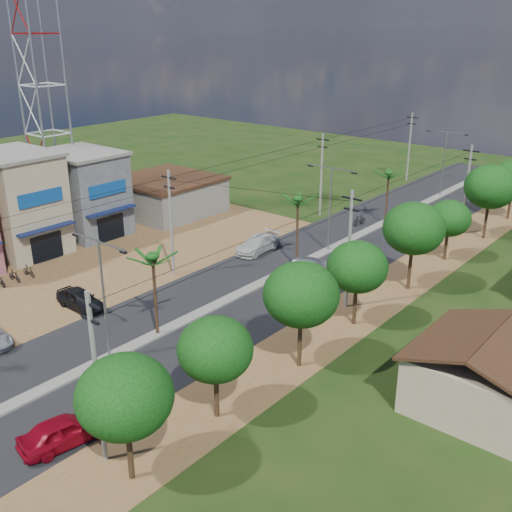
{
  "coord_description": "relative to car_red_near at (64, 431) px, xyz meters",
  "views": [
    {
      "loc": [
        28.21,
        -19.46,
        19.77
      ],
      "look_at": [
        0.53,
        13.85,
        3.0
      ],
      "focal_mm": 42.0,
      "sensor_mm": 36.0,
      "label": 1
    }
  ],
  "objects": [
    {
      "name": "utility_pole_w_c",
      "position": [
        -12.0,
        40.56,
        3.98
      ],
      "size": [
        1.6,
        0.24,
        9.0
      ],
      "color": "#605E56",
      "rests_on": "ground"
    },
    {
      "name": "utility_pole_e_a",
      "position": [
        2.5,
        0.56,
        3.98
      ],
      "size": [
        1.6,
        0.24,
        9.0
      ],
      "color": "#605E56",
      "rests_on": "ground"
    },
    {
      "name": "palm_median_far",
      "position": [
        -5.0,
        42.56,
        4.49
      ],
      "size": [
        2.0,
        2.0,
        5.85
      ],
      "color": "black",
      "rests_on": "ground"
    },
    {
      "name": "streetlight_mid",
      "position": [
        -5.0,
        31.56,
        4.01
      ],
      "size": [
        5.1,
        0.18,
        8.0
      ],
      "color": "gray",
      "rests_on": "ground"
    },
    {
      "name": "tree_east_a",
      "position": [
        4.5,
        0.56,
        3.71
      ],
      "size": [
        4.4,
        4.4,
        6.37
      ],
      "color": "black",
      "rests_on": "ground"
    },
    {
      "name": "utility_pole_e_b",
      "position": [
        2.5,
        22.56,
        3.98
      ],
      "size": [
        1.6,
        0.24,
        9.0
      ],
      "color": "#605E56",
      "rests_on": "ground"
    },
    {
      "name": "streetlight_far",
      "position": [
        -5.0,
        56.56,
        4.01
      ],
      "size": [
        5.1,
        0.18,
        8.0
      ],
      "color": "gray",
      "rests_on": "ground"
    },
    {
      "name": "tree_east_d",
      "position": [
        4.4,
        20.56,
        3.56
      ],
      "size": [
        4.2,
        4.2,
        6.13
      ],
      "color": "black",
      "rests_on": "ground"
    },
    {
      "name": "moto_rider_east",
      "position": [
        -1.3,
        5.8,
        -0.32
      ],
      "size": [
        0.78,
        1.78,
        0.91
      ],
      "primitive_type": "imported",
      "rotation": [
        0.0,
        0.0,
        3.04
      ],
      "color": "black",
      "rests_on": "ground"
    },
    {
      "name": "utility_pole_e_c",
      "position": [
        2.5,
        44.56,
        3.98
      ],
      "size": [
        1.6,
        0.24,
        9.0
      ],
      "color": "#605E56",
      "rests_on": "ground"
    },
    {
      "name": "car_silver_mid",
      "position": [
        -2.99,
        25.15,
        0.05
      ],
      "size": [
        2.6,
        5.23,
        1.65
      ],
      "primitive_type": "imported",
      "rotation": [
        0.0,
        0.0,
        3.32
      ],
      "color": "#95979C",
      "rests_on": "ground"
    },
    {
      "name": "road",
      "position": [
        -5.0,
        21.56,
        -0.76
      ],
      "size": [
        12.0,
        110.0,
        0.04
      ],
      "primitive_type": "cube",
      "color": "black",
      "rests_on": "ground"
    },
    {
      "name": "car_parked_dark",
      "position": [
        -12.5,
        9.68,
        -0.03
      ],
      "size": [
        4.41,
        1.82,
        1.49
      ],
      "primitive_type": "imported",
      "rotation": [
        0.0,
        0.0,
        1.56
      ],
      "color": "black",
      "rests_on": "ground"
    },
    {
      "name": "moto_rider_west_b",
      "position": [
        -6.76,
        40.17,
        -0.21
      ],
      "size": [
        0.81,
        1.95,
        1.13
      ],
      "primitive_type": "imported",
      "rotation": [
        0.0,
        0.0,
        -0.15
      ],
      "color": "black",
      "rests_on": "ground"
    },
    {
      "name": "utility_pole_w_d",
      "position": [
        -12.0,
        61.56,
        3.98
      ],
      "size": [
        1.6,
        0.24,
        9.0
      ],
      "color": "#605E56",
      "rests_on": "ground"
    },
    {
      "name": "moto_rider_west_a",
      "position": [
        -10.0,
        26.11,
        -0.29
      ],
      "size": [
        1.04,
        1.93,
        0.96
      ],
      "primitive_type": "imported",
      "rotation": [
        0.0,
        0.0,
        -0.23
      ],
      "color": "black",
      "rests_on": "ground"
    },
    {
      "name": "streetlight_near",
      "position": [
        -5.0,
        6.56,
        4.01
      ],
      "size": [
        5.1,
        0.18,
        8.0
      ],
      "color": "gray",
      "rests_on": "ground"
    },
    {
      "name": "car_red_near",
      "position": [
        0.0,
        0.0,
        0.0
      ],
      "size": [
        2.61,
        4.8,
        1.55
      ],
      "primitive_type": "imported",
      "rotation": [
        0.0,
        0.0,
        2.96
      ],
      "color": "maroon",
      "rests_on": "ground"
    },
    {
      "name": "dirt_shoulder_east",
      "position": [
        3.5,
        21.56,
        -0.76
      ],
      "size": [
        5.0,
        90.0,
        0.03
      ],
      "primitive_type": "cube",
      "color": "brown",
      "rests_on": "ground"
    },
    {
      "name": "ground",
      "position": [
        -5.0,
        6.56,
        -0.78
      ],
      "size": [
        160.0,
        160.0,
        0.0
      ],
      "primitive_type": "plane",
      "color": "black",
      "rests_on": "ground"
    },
    {
      "name": "palm_median_mid",
      "position": [
        -5.0,
        26.56,
        5.12
      ],
      "size": [
        2.0,
        2.0,
        6.55
      ],
      "color": "black",
      "rests_on": "ground"
    },
    {
      "name": "telecom_tower",
      "position": [
        -32.0,
        20.56,
        18.34
      ],
      "size": [
        3.8,
        3.8,
        43.0
      ],
      "color": "gray",
      "rests_on": "ground"
    },
    {
      "name": "shophouse_grey",
      "position": [
        -26.98,
        20.56,
        3.39
      ],
      "size": [
        9.0,
        6.4,
        8.3
      ],
      "color": "#47494E",
      "rests_on": "ground"
    },
    {
      "name": "tree_east_b",
      "position": [
        4.3,
        6.56,
        3.34
      ],
      "size": [
        4.0,
        4.0,
        5.83
      ],
      "color": "black",
      "rests_on": "ground"
    },
    {
      "name": "tree_east_e",
      "position": [
        4.6,
        28.56,
        4.31
      ],
      "size": [
        4.8,
        4.8,
        7.14
      ],
      "color": "black",
      "rests_on": "ground"
    },
    {
      "name": "palm_median_near",
      "position": [
        -5.0,
        10.56,
        4.76
      ],
      "size": [
        2.0,
        2.0,
        6.15
      ],
      "color": "black",
      "rests_on": "ground"
    },
    {
      "name": "utility_pole_w_b",
      "position": [
        -12.0,
        18.56,
        3.98
      ],
      "size": [
        1.6,
        0.24,
        9.0
      ],
      "color": "#605E56",
      "rests_on": "ground"
    },
    {
      "name": "low_shed",
      "position": [
        -26.0,
        30.56,
        1.19
      ],
      "size": [
        10.4,
        10.4,
        3.95
      ],
      "color": "#605E56",
      "rests_on": "ground"
    },
    {
      "name": "tree_east_c",
      "position": [
        4.7,
        13.56,
        4.09
      ],
      "size": [
        4.6,
        4.6,
        6.83
      ],
      "color": "black",
      "rests_on": "ground"
    },
    {
      "name": "house_east_near",
      "position": [
        15.0,
        16.56,
        1.62
      ],
      "size": [
        7.6,
        7.5,
        4.6
      ],
      "color": "#9D896A",
      "rests_on": "ground"
    },
    {
      "name": "tree_east_g",
      "position": [
        4.8,
        44.56,
        4.46
      ],
      "size": [
        5.0,
        5.0,
        7.38
      ],
      "color": "black",
      "rests_on": "ground"
    },
    {
      "name": "dirt_lot_west",
      "position": [
        -20.0,
        14.56,
        -0.76
      ],
      "size": [
        18.0,
        46.0,
        0.04
      ],
      "primitive_type": "cube",
      "color": "brown",
      "rests_on": "ground"
    },
    {
      "name": "median",
      "position": [
        -5.0,
        24.56,
        -0.69
      ],
      "size": [
        1.0,
        90.0,
        0.18
      ],
      "primitive_type": "cube",
      "color": "#605E56",
      "rests_on": "ground"
    },
    {
      "name": "shophouse_cream",
      "position": [
        -26.98,
        13.56,
        3.89
      ],
      "size": [
        9.0,
        6.4,
        9.3
      ],
      "color": "#9D896A",
      "rests_on": "ground"
    },
    {
      "name": "car_white_far",
      "position": [
        -10.0,
        27.28,
        -0.02
      ],
      "size": [
        2.47,
        5.31,
        1.5
      ],
      "primitive_type": "imported",
      "rotation": [
        0.0,
        0.0,
        0.07
      ],
      "color": "#AAAAA6",
      "rests_on": "ground"
    },
    {
      "name": "tree_east_f",
      "position": [
        4.2,
        36.56,
        3.11
      ],
      "size": [
        3.8,
        3.8,
        5.52
      ],
      "color": "black",
      "rests_on": "ground"
    }
  ]
}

